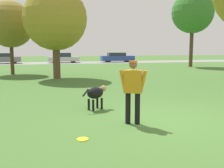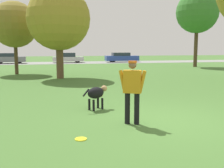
{
  "view_description": "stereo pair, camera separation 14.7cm",
  "coord_description": "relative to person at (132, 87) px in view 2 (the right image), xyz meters",
  "views": [
    {
      "loc": [
        -3.04,
        -6.14,
        1.87
      ],
      "look_at": [
        -1.23,
        0.74,
        0.9
      ],
      "focal_mm": 42.0,
      "sensor_mm": 36.0,
      "label": 1
    },
    {
      "loc": [
        -2.9,
        -6.18,
        1.87
      ],
      "look_at": [
        -1.23,
        0.74,
        0.9
      ],
      "focal_mm": 42.0,
      "sensor_mm": 36.0,
      "label": 2
    }
  ],
  "objects": [
    {
      "name": "parked_car_silver",
      "position": [
        0.51,
        29.18,
        -0.28
      ],
      "size": [
        4.04,
        1.84,
        1.31
      ],
      "rotation": [
        0.0,
        0.0,
        -0.02
      ],
      "color": "#B7B7BC",
      "rests_on": "ground_plane"
    },
    {
      "name": "dog",
      "position": [
        -0.57,
        1.76,
        -0.43
      ],
      "size": [
        0.88,
        0.64,
        0.72
      ],
      "rotation": [
        0.0,
        0.0,
        0.57
      ],
      "color": "black",
      "rests_on": "ground_plane"
    },
    {
      "name": "frisbee",
      "position": [
        -1.38,
        -0.83,
        -0.92
      ],
      "size": [
        0.25,
        0.25,
        0.02
      ],
      "color": "yellow",
      "rests_on": "ground_plane"
    },
    {
      "name": "far_road_strip",
      "position": [
        0.93,
        28.87,
        -0.92
      ],
      "size": [
        120.0,
        6.0,
        0.01
      ],
      "color": "gray",
      "rests_on": "ground_plane"
    },
    {
      "name": "tree_far_right",
      "position": [
        12.64,
        18.08,
        4.54
      ],
      "size": [
        4.2,
        4.2,
        7.59
      ],
      "color": "#4C3826",
      "rests_on": "ground_plane"
    },
    {
      "name": "tree_mid_center",
      "position": [
        -1.29,
        10.72,
        2.74
      ],
      "size": [
        3.89,
        3.89,
        5.63
      ],
      "color": "brown",
      "rests_on": "ground_plane"
    },
    {
      "name": "tree_far_left",
      "position": [
        -4.27,
        14.23,
        2.64
      ],
      "size": [
        3.3,
        3.3,
        5.22
      ],
      "color": "#4C3826",
      "rests_on": "ground_plane"
    },
    {
      "name": "parked_car_grey",
      "position": [
        -6.73,
        28.93,
        -0.27
      ],
      "size": [
        3.92,
        1.94,
        1.3
      ],
      "rotation": [
        0.0,
        0.0,
        0.04
      ],
      "color": "slate",
      "rests_on": "ground_plane"
    },
    {
      "name": "person",
      "position": [
        0.0,
        0.0,
        0.0
      ],
      "size": [
        0.65,
        0.4,
        1.57
      ],
      "rotation": [
        0.0,
        0.0,
        -0.49
      ],
      "color": "black",
      "rests_on": "ground_plane"
    },
    {
      "name": "parked_car_blue",
      "position": [
        7.92,
        29.19,
        -0.28
      ],
      "size": [
        4.63,
        1.89,
        1.31
      ],
      "rotation": [
        0.0,
        0.0,
        -0.04
      ],
      "color": "#284293",
      "rests_on": "ground_plane"
    },
    {
      "name": "ground_plane",
      "position": [
        0.93,
        0.13,
        -0.93
      ],
      "size": [
        120.0,
        120.0,
        0.0
      ],
      "primitive_type": "plane",
      "color": "#426B2D"
    }
  ]
}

